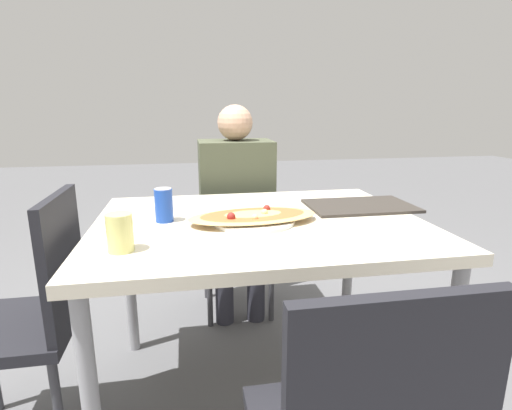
{
  "coord_description": "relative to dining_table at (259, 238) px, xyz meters",
  "views": [
    {
      "loc": [
        -0.26,
        -1.42,
        1.18
      ],
      "look_at": [
        -0.01,
        -0.01,
        0.82
      ],
      "focal_mm": 28.0,
      "sensor_mm": 36.0,
      "label": 1
    }
  ],
  "objects": [
    {
      "name": "ground_plane",
      "position": [
        0.0,
        0.0,
        -0.69
      ],
      "size": [
        14.0,
        14.0,
        0.0
      ],
      "primitive_type": "plane",
      "color": "#59595B"
    },
    {
      "name": "dining_table",
      "position": [
        0.0,
        0.0,
        0.0
      ],
      "size": [
        1.22,
        0.94,
        0.76
      ],
      "color": "beige",
      "rests_on": "ground_plane"
    },
    {
      "name": "chair_far_seated",
      "position": [
        0.0,
        0.8,
        -0.18
      ],
      "size": [
        0.4,
        0.4,
        0.9
      ],
      "rotation": [
        0.0,
        0.0,
        3.14
      ],
      "color": "black",
      "rests_on": "ground_plane"
    },
    {
      "name": "chair_side_left",
      "position": [
        -0.8,
        -0.09,
        -0.18
      ],
      "size": [
        0.4,
        0.4,
        0.9
      ],
      "rotation": [
        0.0,
        0.0,
        1.57
      ],
      "color": "black",
      "rests_on": "ground_plane"
    },
    {
      "name": "person_seated",
      "position": [
        0.0,
        0.69,
        0.01
      ],
      "size": [
        0.39,
        0.3,
        1.18
      ],
      "rotation": [
        0.0,
        0.0,
        3.14
      ],
      "color": "#2D2D38",
      "rests_on": "ground_plane"
    },
    {
      "name": "pizza_main",
      "position": [
        -0.03,
        -0.03,
        0.09
      ],
      "size": [
        0.49,
        0.31,
        0.05
      ],
      "color": "white",
      "rests_on": "dining_table"
    },
    {
      "name": "soda_can",
      "position": [
        -0.35,
        0.04,
        0.13
      ],
      "size": [
        0.07,
        0.07,
        0.12
      ],
      "color": "#1E47B2",
      "rests_on": "dining_table"
    },
    {
      "name": "drink_glass",
      "position": [
        -0.46,
        -0.25,
        0.13
      ],
      "size": [
        0.08,
        0.08,
        0.11
      ],
      "color": "#E0DB7F",
      "rests_on": "dining_table"
    },
    {
      "name": "serving_tray",
      "position": [
        0.45,
        0.11,
        0.08
      ],
      "size": [
        0.44,
        0.28,
        0.01
      ],
      "color": "#332D28",
      "rests_on": "dining_table"
    }
  ]
}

